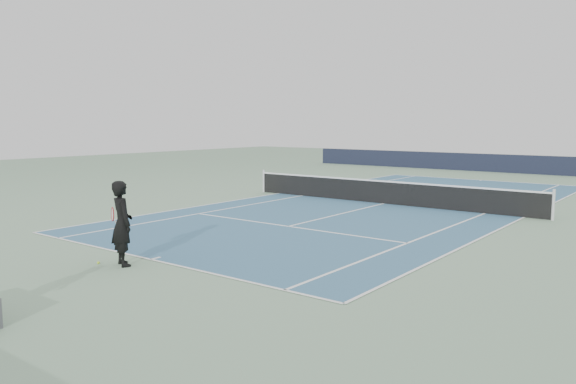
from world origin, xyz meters
The scene contains 6 objects.
ground centered at (0.00, 0.00, 0.00)m, with size 80.00×80.00×0.00m, color gray.
court_surface centered at (0.00, 0.00, 0.01)m, with size 10.97×23.77×0.01m, color #366181.
tennis_net centered at (0.00, 0.00, 0.50)m, with size 12.90×0.10×1.07m.
windscreen_far centered at (0.00, 17.88, 0.60)m, with size 30.00×0.25×1.20m, color black.
tennis_player centered at (-0.10, -12.59, 0.99)m, with size 0.89×0.76×1.98m.
tennis_ball centered at (-0.66, -12.88, 0.03)m, with size 0.06×0.06×0.06m, color #C0E82F.
Camera 1 is at (10.71, -20.36, 3.30)m, focal length 35.00 mm.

